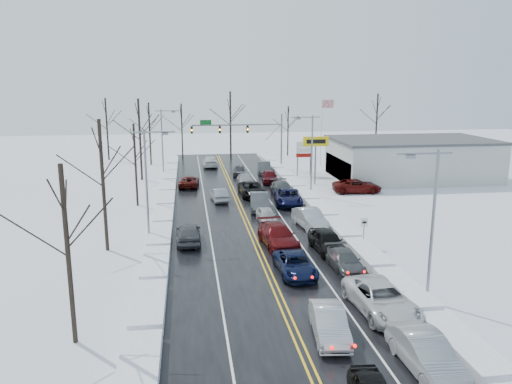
{
  "coord_description": "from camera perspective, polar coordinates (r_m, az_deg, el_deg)",
  "views": [
    {
      "loc": [
        -5.2,
        -43.59,
        12.72
      ],
      "look_at": [
        1.07,
        1.59,
        2.5
      ],
      "focal_mm": 35.0,
      "sensor_mm": 36.0,
      "label": 1
    }
  ],
  "objects": [
    {
      "name": "streetlight_se",
      "position": [
        29.87,
        19.28,
        -2.46
      ],
      "size": [
        3.2,
        0.25,
        9.0
      ],
      "color": "slate",
      "rests_on": "ground"
    },
    {
      "name": "traffic_signal_mast",
      "position": [
        72.47,
        -1.01,
        6.89
      ],
      "size": [
        13.28,
        0.39,
        8.0
      ],
      "color": "slate",
      "rests_on": "ground"
    },
    {
      "name": "oncoming_car_0",
      "position": [
        54.02,
        -4.22,
        -1.03
      ],
      "size": [
        1.9,
        4.36,
        1.39
      ],
      "primitive_type": "imported",
      "rotation": [
        0.0,
        0.0,
        3.24
      ],
      "color": "gray",
      "rests_on": "ground"
    },
    {
      "name": "tree_far_e",
      "position": [
        91.03,
        13.67,
        8.88
      ],
      "size": [
        4.2,
        4.2,
        10.5
      ],
      "color": "#2D231C",
      "rests_on": "ground"
    },
    {
      "name": "tree_far_a",
      "position": [
        84.76,
        -16.74,
        8.22
      ],
      "size": [
        4.0,
        4.0,
        10.0
      ],
      "color": "#2D231C",
      "rests_on": "ground"
    },
    {
      "name": "used_vehicles_sign",
      "position": [
        68.1,
        5.53,
        4.63
      ],
      "size": [
        2.2,
        0.22,
        4.65
      ],
      "color": "slate",
      "rests_on": "ground"
    },
    {
      "name": "tree_far_d",
      "position": [
        86.1,
        3.69,
        8.08
      ],
      "size": [
        3.4,
        3.4,
        8.5
      ],
      "color": "#2D231C",
      "rests_on": "ground"
    },
    {
      "name": "streetlight_sw",
      "position": [
        40.4,
        -12.16,
        1.77
      ],
      "size": [
        3.2,
        0.25,
        9.0
      ],
      "color": "slate",
      "rests_on": "ground"
    },
    {
      "name": "streetlight_ne",
      "position": [
        55.76,
        6.21,
        4.92
      ],
      "size": [
        3.2,
        0.25,
        9.0
      ],
      "color": "slate",
      "rests_on": "ground"
    },
    {
      "name": "queued_car_2",
      "position": [
        34.09,
        4.47,
        -9.32
      ],
      "size": [
        2.42,
        5.04,
        1.39
      ],
      "primitive_type": "imported",
      "rotation": [
        0.0,
        0.0,
        0.02
      ],
      "color": "black",
      "rests_on": "ground"
    },
    {
      "name": "queued_car_9",
      "position": [
        24.96,
        18.7,
        -18.73
      ],
      "size": [
        1.9,
        5.05,
        1.64
      ],
      "primitive_type": "imported",
      "rotation": [
        0.0,
        0.0,
        0.03
      ],
      "color": "#95989C",
      "rests_on": "ground"
    },
    {
      "name": "queued_car_4",
      "position": [
        45.81,
        1.21,
        -3.5
      ],
      "size": [
        1.66,
        3.96,
        1.34
      ],
      "primitive_type": "imported",
      "rotation": [
        0.0,
        0.0,
        0.02
      ],
      "color": "silver",
      "rests_on": "ground"
    },
    {
      "name": "parked_car_2",
      "position": [
        70.03,
        9.01,
        2.01
      ],
      "size": [
        1.75,
        4.02,
        1.35
      ],
      "primitive_type": "imported",
      "rotation": [
        0.0,
        0.0,
        3.1
      ],
      "color": "black",
      "rests_on": "ground"
    },
    {
      "name": "streetlight_nw",
      "position": [
        68.07,
        -10.52,
        6.17
      ],
      "size": [
        3.2,
        0.25,
        9.0
      ],
      "color": "slate",
      "rests_on": "ground"
    },
    {
      "name": "queued_car_17",
      "position": [
        69.76,
        0.93,
        2.12
      ],
      "size": [
        2.21,
        5.12,
        1.64
      ],
      "primitive_type": "imported",
      "rotation": [
        0.0,
        0.0,
        -0.1
      ],
      "color": "#3A3C3F",
      "rests_on": "ground"
    },
    {
      "name": "queued_car_5",
      "position": [
        50.29,
        0.37,
        -2.02
      ],
      "size": [
        2.31,
        5.25,
        1.68
      ],
      "primitive_type": "imported",
      "rotation": [
        0.0,
        0.0,
        -0.11
      ],
      "color": "#404345",
      "rests_on": "ground"
    },
    {
      "name": "oncoming_car_2",
      "position": [
        75.68,
        -5.25,
        2.9
      ],
      "size": [
        2.23,
        5.45,
        1.58
      ],
      "primitive_type": "imported",
      "rotation": [
        0.0,
        0.0,
        3.14
      ],
      "color": "silver",
      "rests_on": "ground"
    },
    {
      "name": "queued_car_11",
      "position": [
        35.18,
        10.1,
        -8.77
      ],
      "size": [
        1.97,
        4.63,
        1.33
      ],
      "primitive_type": "imported",
      "rotation": [
        0.0,
        0.0,
        0.02
      ],
      "color": "#3F4245",
      "rests_on": "ground"
    },
    {
      "name": "tree_left_b",
      "position": [
        38.55,
        -17.24,
        3.51
      ],
      "size": [
        4.0,
        4.0,
        10.0
      ],
      "color": "#2D231C",
      "rests_on": "ground"
    },
    {
      "name": "snow_bank_right",
      "position": [
        49.03,
        7.52,
        -2.52
      ],
      "size": [
        1.8,
        72.0,
        0.67
      ],
      "primitive_type": "cube",
      "color": "white",
      "rests_on": "ground"
    },
    {
      "name": "queued_car_14",
      "position": [
        52.48,
        3.66,
        -1.42
      ],
      "size": [
        3.28,
        6.0,
        1.59
      ],
      "primitive_type": "imported",
      "rotation": [
        0.0,
        0.0,
        -0.11
      ],
      "color": "black",
      "rests_on": "ground"
    },
    {
      "name": "queued_car_7",
      "position": [
        61.71,
        -1.2,
        0.73
      ],
      "size": [
        1.96,
        4.78,
        1.38
      ],
      "primitive_type": "imported",
      "rotation": [
        0.0,
        0.0,
        -0.0
      ],
      "color": "#9D9FA4",
      "rests_on": "ground"
    },
    {
      "name": "tree_left_a",
      "position": [
        25.13,
        -20.98,
        -3.06
      ],
      "size": [
        3.6,
        3.6,
        9.0
      ],
      "color": "#2D231C",
      "rests_on": "ground"
    },
    {
      "name": "queued_car_12",
      "position": [
        38.55,
        8.11,
        -6.77
      ],
      "size": [
        2.26,
        5.03,
        1.68
      ],
      "primitive_type": "imported",
      "rotation": [
        0.0,
        0.0,
        0.06
      ],
      "color": "black",
      "rests_on": "ground"
    },
    {
      "name": "ground",
      "position": [
        45.71,
        -1.05,
        -3.53
      ],
      "size": [
        160.0,
        160.0,
        0.0
      ],
      "primitive_type": "plane",
      "color": "silver",
      "rests_on": "ground"
    },
    {
      "name": "dealership_building",
      "position": [
        68.89,
        17.29,
        3.66
      ],
      "size": [
        20.4,
        12.4,
        5.3
      ],
      "color": "#BABBB5",
      "rests_on": "ground"
    },
    {
      "name": "speed_limit_sign",
      "position": [
        39.61,
        12.25,
        -3.92
      ],
      "size": [
        0.55,
        0.09,
        2.35
      ],
      "color": "slate",
      "rests_on": "ground"
    },
    {
      "name": "queued_car_8",
      "position": [
        68.51,
        -1.97,
        1.92
      ],
      "size": [
        2.14,
        4.22,
        1.38
      ],
      "primitive_type": "imported",
      "rotation": [
        0.0,
        0.0,
        -0.13
      ],
      "color": "#393B3E",
      "rests_on": "ground"
    },
    {
      "name": "oncoming_car_1",
      "position": [
        61.58,
        -7.65,
        0.59
      ],
      "size": [
        2.66,
        5.04,
        1.35
      ],
      "primitive_type": "imported",
      "rotation": [
        0.0,
        0.0,
        3.05
      ],
      "color": "#450D09",
      "rests_on": "ground"
    },
    {
      "name": "queued_car_13",
      "position": [
        44.45,
        6.19,
        -4.08
      ],
      "size": [
        2.43,
        5.27,
        1.67
      ],
      "primitive_type": "imported",
      "rotation": [
        0.0,
        0.0,
        0.13
      ],
      "color": "#A7ABAF",
      "rests_on": "ground"
    },
    {
      "name": "parked_car_1",
      "position": [
        63.73,
        12.75,
        0.8
      ],
      "size": [
        2.47,
        5.46,
        1.55
      ],
      "primitive_type": "imported",
      "rotation": [
        0.0,
        0.0,
        0.06
      ],
      "color": "#46494C",
      "rests_on": "ground"
    },
    {
      "name": "queued_car_15",
      "position": [
        56.22,
        3.03,
        -0.47
      ],
      "size": [
        2.22,
        5.42,
        1.57
      ],
      "primitive_type": "imported",
      "rotation": [
        0.0,
        0.0,
        0.0
      ],
      "color": "#434648",
      "rests_on": "ground"
    },
    {
      "name": "queued_car_6",
      "position": [
        56.17,
        -0.46,
        -0.46
      ],
      "size": [
        2.79,
        5.77,
        1.58
      ],
      "primitive_type": "imported",
      "rotation": [
        0.0,
        0.0,
        0.03
      ],
      "color": "black",
      "rests_on": "ground"
    },
    {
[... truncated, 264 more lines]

